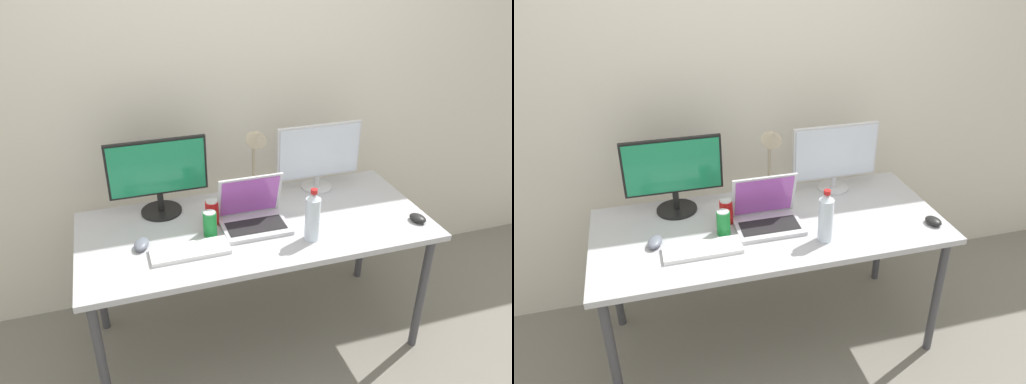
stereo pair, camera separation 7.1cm
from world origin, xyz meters
The scene contains 13 objects.
ground_plane centered at (0.00, 0.00, 0.00)m, with size 16.00×16.00×0.00m, color gray.
wall_back centered at (0.00, 0.59, 1.30)m, with size 7.00×0.08×2.60m, color silver.
work_desk centered at (0.00, 0.00, 0.68)m, with size 1.73×0.76×0.74m.
monitor_left centered at (-0.43, 0.26, 0.96)m, with size 0.50×0.21×0.40m.
monitor_center centered at (0.44, 0.27, 0.94)m, with size 0.48×0.17×0.38m.
laptop_silver centered at (-0.02, 0.00, 0.80)m, with size 0.32×0.25×0.25m.
keyboard_main centered at (-0.36, -0.15, 0.75)m, with size 0.36×0.13×0.02m, color white.
mouse_by_keyboard centered at (-0.57, -0.04, 0.76)m, with size 0.07×0.11×0.04m, color slate.
mouse_by_laptop centered at (0.78, -0.22, 0.76)m, with size 0.07×0.09×0.04m, color black.
water_bottle centered at (0.21, -0.21, 0.86)m, with size 0.07×0.07×0.27m.
soda_can_near_keyboard centered at (-0.24, -0.03, 0.80)m, with size 0.07×0.07×0.13m.
soda_can_by_laptop centered at (-0.21, 0.07, 0.80)m, with size 0.07×0.07×0.13m.
desk_lamp centered at (0.07, 0.21, 1.04)m, with size 0.11×0.18×0.44m.
Camera 1 is at (-0.63, -2.02, 2.05)m, focal length 35.00 mm.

